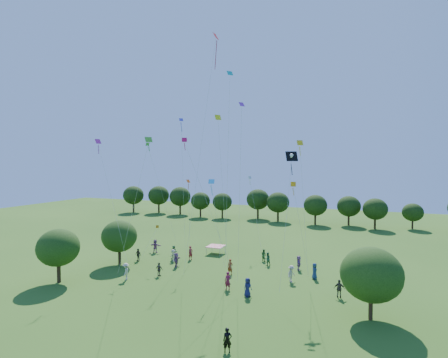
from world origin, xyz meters
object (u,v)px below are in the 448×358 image
near_tree_north (119,236)px  red_high_kite (211,77)px  near_tree_west (58,248)px  near_tree_east (371,275)px  pirate_kite (291,158)px  tent_blue (359,274)px  man_in_black (227,340)px  tent_red_stripe (216,246)px

near_tree_north → red_high_kite: red_high_kite is taller
red_high_kite → near_tree_west: bearing=-153.2°
near_tree_east → near_tree_west: bearing=-175.1°
near_tree_west → pirate_kite: (22.95, 7.87, 9.35)m
tent_blue → red_high_kite: 25.97m
tent_blue → pirate_kite: bearing=-152.8°
near_tree_north → tent_blue: size_ratio=2.50×
near_tree_east → pirate_kite: 13.09m
near_tree_west → man_in_black: near_tree_west is taller
man_in_black → red_high_kite: (-7.06, 13.39, 20.97)m
near_tree_east → man_in_black: bearing=-135.7°
near_tree_west → pirate_kite: size_ratio=0.45×
red_high_kite → pirate_kite: bearing=4.2°
pirate_kite → red_high_kite: bearing=-175.8°
near_tree_west → tent_red_stripe: bearing=57.0°
man_in_black → pirate_kite: size_ratio=0.13×
near_tree_east → tent_blue: 9.04m
near_tree_east → tent_blue: size_ratio=2.67×
near_tree_west → near_tree_east: (30.43, 2.62, -0.03)m
near_tree_east → tent_blue: bearing=96.4°
near_tree_east → man_in_black: 12.89m
tent_blue → man_in_black: man_in_black is taller
near_tree_east → man_in_black: size_ratio=3.59×
near_tree_west → man_in_black: 22.48m
tent_red_stripe → man_in_black: size_ratio=1.34×
near_tree_north → man_in_black: bearing=-35.1°
near_tree_east → red_high_kite: 24.64m
pirate_kite → near_tree_west: bearing=-161.1°
tent_red_stripe → red_high_kite: (3.45, -9.54, 20.75)m
tent_red_stripe → tent_blue: (18.55, -5.57, 0.00)m
near_tree_west → red_high_kite: (14.36, 7.24, 18.08)m
near_tree_east → tent_red_stripe: near_tree_east is taller
near_tree_north → man_in_black: near_tree_north is taller
tent_red_stripe → near_tree_east: bearing=-36.0°
near_tree_west → near_tree_north: (1.78, 7.68, -0.17)m
tent_red_stripe → red_high_kite: size_ratio=0.09×
near_tree_east → tent_red_stripe: (-19.52, 14.16, -2.65)m
tent_blue → man_in_black: bearing=-114.8°
near_tree_north → near_tree_east: bearing=-10.0°
man_in_black → red_high_kite: 25.86m
man_in_black → near_tree_west: bearing=135.4°
near_tree_west → man_in_black: bearing=-16.0°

